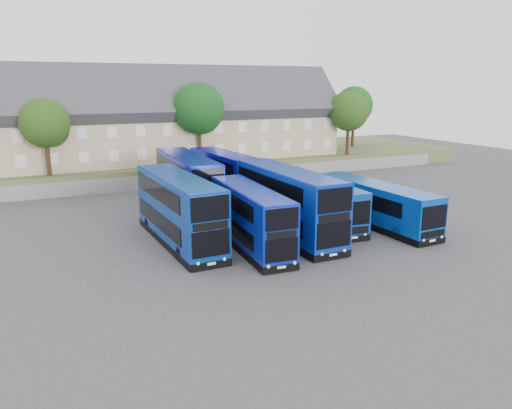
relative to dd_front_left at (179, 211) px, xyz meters
The scene contains 15 objects.
ground 8.67m from the dd_front_left, 32.85° to the right, with size 120.00×120.00×0.00m, color #404044.
retaining_wall 20.76m from the dd_front_left, 70.18° to the left, with size 70.00×0.40×1.50m, color slate.
earth_bank 30.32m from the dd_front_left, 76.61° to the left, with size 80.00×20.00×2.00m, color #495630.
terrace_row 26.14m from the dd_front_left, 81.04° to the left, with size 48.00×10.40×11.20m.
dd_front_left is the anchor object (origin of this frame).
dd_front_mid 5.10m from the dd_front_left, 37.75° to the right, with size 3.17×10.56×4.14m.
dd_front_right 7.87m from the dd_front_left, 12.20° to the right, with size 2.90×12.28×4.87m.
dd_rear_left 9.23m from the dd_front_left, 68.15° to the left, with size 3.50×12.45×4.90m.
dd_rear_right 13.12m from the dd_front_left, 53.04° to the left, with size 3.26×11.66×4.59m.
coach_east_a 11.76m from the dd_front_left, ahead, with size 3.98×12.92×3.48m.
coach_east_b 15.51m from the dd_front_left, ahead, with size 2.85×12.25×3.33m.
tree_west 22.18m from the dd_front_left, 108.39° to the left, with size 4.80×4.80×7.65m.
tree_mid 23.68m from the dd_front_left, 66.50° to the left, with size 5.76×5.76×9.18m.
tree_east 36.04m from the dd_front_left, 35.20° to the left, with size 5.12×5.12×8.16m.
tree_far 45.01m from the dd_front_left, 38.10° to the left, with size 5.44×5.44×8.67m.
Camera 1 is at (-16.79, -28.02, 10.88)m, focal length 35.00 mm.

